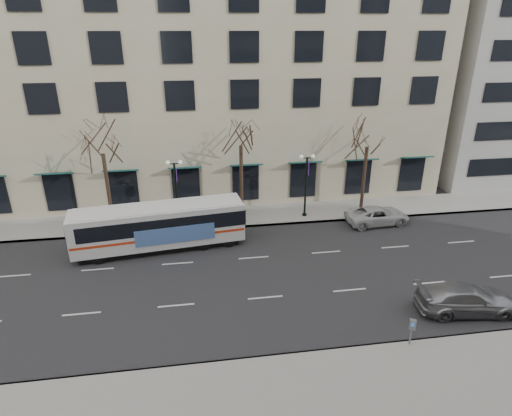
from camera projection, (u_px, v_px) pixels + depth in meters
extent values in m
plane|color=black|center=(259.00, 276.00, 26.36)|extent=(160.00, 160.00, 0.00)
cube|color=gray|center=(302.00, 212.00, 35.20)|extent=(80.00, 4.00, 0.15)
cube|color=tan|center=(204.00, 51.00, 40.49)|extent=(40.00, 20.00, 24.00)
cylinder|color=black|center=(108.00, 191.00, 31.86)|extent=(0.28, 0.28, 5.74)
cylinder|color=black|center=(241.00, 183.00, 33.20)|extent=(0.28, 0.28, 5.95)
cylinder|color=black|center=(364.00, 180.00, 34.67)|extent=(0.28, 0.28, 5.46)
cylinder|color=black|center=(177.00, 195.00, 32.15)|extent=(0.16, 0.16, 5.00)
cylinder|color=black|center=(179.00, 223.00, 33.07)|extent=(0.36, 0.36, 0.30)
cube|color=black|center=(174.00, 164.00, 31.19)|extent=(0.90, 0.06, 0.06)
sphere|color=silver|center=(168.00, 163.00, 31.09)|extent=(0.32, 0.32, 0.32)
sphere|color=silver|center=(180.00, 162.00, 31.21)|extent=(0.32, 0.32, 0.32)
cube|color=#4B2282|center=(177.00, 175.00, 31.54)|extent=(0.04, 0.45, 1.00)
cylinder|color=black|center=(306.00, 188.00, 33.53)|extent=(0.16, 0.16, 5.00)
cylinder|color=black|center=(304.00, 215.00, 34.45)|extent=(0.36, 0.36, 0.30)
cube|color=black|center=(307.00, 158.00, 32.57)|extent=(0.90, 0.06, 0.06)
sphere|color=silver|center=(301.00, 157.00, 32.47)|extent=(0.32, 0.32, 0.32)
sphere|color=silver|center=(313.00, 156.00, 32.59)|extent=(0.32, 0.32, 0.32)
cube|color=#4B2282|center=(308.00, 169.00, 32.92)|extent=(0.04, 0.45, 1.00)
cube|color=silver|center=(159.00, 225.00, 29.05)|extent=(11.66, 3.87, 2.62)
cube|color=black|center=(161.00, 244.00, 29.63)|extent=(10.72, 3.46, 0.43)
cube|color=black|center=(163.00, 219.00, 28.97)|extent=(11.21, 3.85, 1.05)
cube|color=red|center=(160.00, 231.00, 29.23)|extent=(11.55, 3.88, 0.17)
cube|color=#4C73BA|center=(175.00, 235.00, 28.27)|extent=(5.21, 0.70, 1.14)
cube|color=silver|center=(157.00, 207.00, 28.53)|extent=(11.06, 3.55, 0.08)
cylinder|color=black|center=(99.00, 257.00, 27.58)|extent=(0.98, 0.38, 0.95)
cylinder|color=black|center=(101.00, 242.00, 29.52)|extent=(0.98, 0.38, 0.95)
cylinder|color=black|center=(204.00, 243.00, 29.29)|extent=(0.98, 0.38, 0.95)
cylinder|color=black|center=(199.00, 230.00, 31.23)|extent=(0.98, 0.38, 0.95)
cylinder|color=black|center=(229.00, 240.00, 29.72)|extent=(0.98, 0.38, 0.95)
cylinder|color=black|center=(222.00, 227.00, 31.66)|extent=(0.98, 0.38, 0.95)
imported|color=#94959B|center=(466.00, 299.00, 22.84)|extent=(5.50, 2.76, 1.53)
imported|color=silver|center=(377.00, 215.00, 33.15)|extent=(5.06, 2.60, 1.37)
cylinder|color=slate|center=(410.00, 336.00, 20.31)|extent=(0.09, 0.09, 0.97)
cube|color=slate|center=(412.00, 325.00, 20.06)|extent=(0.35, 0.29, 0.54)
cube|color=blue|center=(414.00, 325.00, 19.95)|extent=(0.15, 0.07, 0.19)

